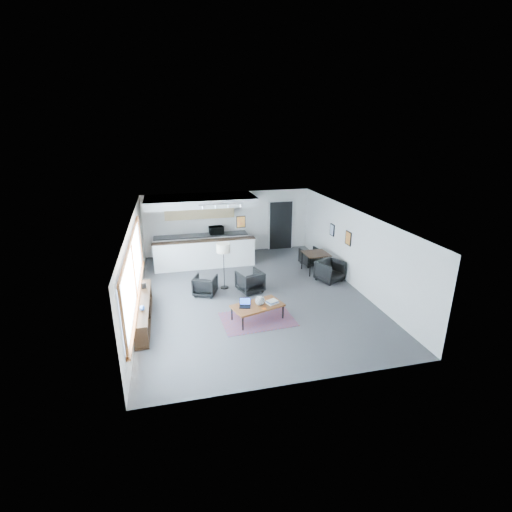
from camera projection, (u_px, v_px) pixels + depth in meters
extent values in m
cube|color=#49494B|center=(252.00, 295.00, 12.01)|extent=(7.00, 9.00, 0.01)
cube|color=white|center=(252.00, 216.00, 11.14)|extent=(7.00, 9.00, 0.01)
cube|color=silver|center=(228.00, 222.00, 15.71)|extent=(7.00, 0.01, 2.60)
cube|color=silver|center=(301.00, 330.00, 7.44)|extent=(7.00, 0.01, 2.60)
cube|color=silver|center=(135.00, 266.00, 10.81)|extent=(0.01, 9.00, 2.60)
cube|color=silver|center=(354.00, 249.00, 12.34)|extent=(0.01, 9.00, 2.60)
cube|color=#8CBFFF|center=(133.00, 271.00, 9.92)|extent=(0.02, 5.80, 1.55)
cube|color=brown|center=(137.00, 298.00, 10.19)|extent=(0.10, 5.95, 0.06)
cube|color=brown|center=(130.00, 242.00, 9.66)|extent=(0.06, 5.95, 0.06)
cube|color=brown|center=(123.00, 324.00, 7.26)|extent=(0.06, 0.06, 1.60)
cube|color=brown|center=(134.00, 271.00, 9.93)|extent=(0.06, 0.06, 1.60)
cube|color=brown|center=(140.00, 240.00, 12.59)|extent=(0.06, 0.06, 1.60)
cube|color=black|center=(143.00, 301.00, 10.16)|extent=(0.35, 3.00, 0.05)
cube|color=black|center=(145.00, 320.00, 10.35)|extent=(0.35, 3.00, 0.05)
cube|color=black|center=(141.00, 338.00, 8.92)|extent=(0.33, 0.04, 0.55)
cube|color=black|center=(144.00, 311.00, 10.26)|extent=(0.33, 0.04, 0.55)
cube|color=black|center=(146.00, 290.00, 11.59)|extent=(0.33, 0.04, 0.55)
cube|color=#3359A5|center=(142.00, 341.00, 9.11)|extent=(0.18, 0.04, 0.20)
cube|color=silver|center=(142.00, 337.00, 9.27)|extent=(0.18, 0.04, 0.22)
cube|color=maroon|center=(143.00, 333.00, 9.42)|extent=(0.18, 0.04, 0.24)
cube|color=black|center=(143.00, 330.00, 9.58)|extent=(0.18, 0.04, 0.20)
cube|color=#3359A5|center=(143.00, 326.00, 9.73)|extent=(0.18, 0.04, 0.22)
cube|color=silver|center=(144.00, 323.00, 9.89)|extent=(0.18, 0.04, 0.24)
cube|color=maroon|center=(144.00, 321.00, 10.05)|extent=(0.18, 0.04, 0.20)
cube|color=black|center=(144.00, 317.00, 10.20)|extent=(0.18, 0.04, 0.22)
cube|color=#3359A5|center=(144.00, 314.00, 10.35)|extent=(0.18, 0.03, 0.24)
cube|color=silver|center=(145.00, 312.00, 10.52)|extent=(0.18, 0.03, 0.20)
cube|color=maroon|center=(145.00, 309.00, 10.67)|extent=(0.18, 0.03, 0.22)
cube|color=black|center=(145.00, 306.00, 10.82)|extent=(0.18, 0.04, 0.24)
cube|color=black|center=(144.00, 286.00, 10.85)|extent=(0.14, 0.02, 0.18)
sphere|color=#264C99|center=(142.00, 308.00, 9.58)|extent=(0.14, 0.14, 0.14)
cube|color=white|center=(205.00, 255.00, 14.04)|extent=(3.80, 0.25, 1.10)
cube|color=black|center=(205.00, 241.00, 13.85)|extent=(3.85, 0.32, 0.04)
cube|color=white|center=(202.00, 246.00, 15.40)|extent=(3.80, 0.60, 0.90)
cube|color=#2D2D2D|center=(201.00, 235.00, 15.25)|extent=(3.82, 0.62, 0.04)
cube|color=tan|center=(199.00, 210.00, 15.04)|extent=(2.80, 0.35, 0.70)
cube|color=white|center=(200.00, 201.00, 14.23)|extent=(4.20, 1.80, 0.30)
cube|color=black|center=(241.00, 222.00, 13.96)|extent=(0.35, 0.03, 0.45)
cube|color=orange|center=(241.00, 222.00, 13.94)|extent=(0.30, 0.01, 0.40)
cube|color=black|center=(281.00, 225.00, 16.22)|extent=(1.00, 0.12, 2.10)
cube|color=white|center=(269.00, 226.00, 16.11)|extent=(0.06, 0.10, 2.10)
cube|color=white|center=(292.00, 225.00, 16.34)|extent=(0.06, 0.10, 2.10)
cube|color=white|center=(281.00, 201.00, 15.87)|extent=(1.10, 0.10, 0.06)
cube|color=silver|center=(221.00, 204.00, 13.04)|extent=(1.60, 0.04, 0.04)
cylinder|color=silver|center=(203.00, 207.00, 12.93)|extent=(0.07, 0.07, 0.09)
cylinder|color=silver|center=(216.00, 207.00, 13.03)|extent=(0.07, 0.07, 0.09)
cylinder|color=silver|center=(228.00, 206.00, 13.12)|extent=(0.07, 0.07, 0.09)
cylinder|color=silver|center=(241.00, 206.00, 13.22)|extent=(0.07, 0.07, 0.09)
cube|color=black|center=(348.00, 238.00, 12.62)|extent=(0.03, 0.38, 0.48)
cube|color=orange|center=(348.00, 238.00, 12.62)|extent=(0.00, 0.32, 0.42)
cube|color=black|center=(332.00, 230.00, 13.83)|extent=(0.03, 0.34, 0.44)
cube|color=#859FC5|center=(332.00, 230.00, 13.82)|extent=(0.00, 0.28, 0.38)
cube|color=#5A3246|center=(257.00, 319.00, 10.46)|extent=(2.08, 1.48, 0.01)
cube|color=brown|center=(258.00, 306.00, 10.32)|extent=(1.55, 1.12, 0.05)
cube|color=black|center=(243.00, 324.00, 9.83)|extent=(0.04, 0.04, 0.41)
cube|color=black|center=(232.00, 314.00, 10.35)|extent=(0.04, 0.04, 0.41)
cube|color=black|center=(283.00, 312.00, 10.44)|extent=(0.04, 0.04, 0.41)
cube|color=black|center=(271.00, 303.00, 10.97)|extent=(0.04, 0.04, 0.41)
cube|color=black|center=(264.00, 312.00, 10.07)|extent=(1.28, 0.42, 0.03)
cube|color=black|center=(252.00, 302.00, 10.60)|extent=(1.28, 0.42, 0.03)
cube|color=black|center=(245.00, 307.00, 10.20)|extent=(0.35, 0.29, 0.02)
cube|color=black|center=(245.00, 301.00, 10.27)|extent=(0.31, 0.13, 0.20)
cube|color=blue|center=(245.00, 301.00, 10.26)|extent=(0.28, 0.11, 0.17)
sphere|color=gray|center=(260.00, 301.00, 10.26)|extent=(0.27, 0.27, 0.27)
cube|color=silver|center=(272.00, 303.00, 10.41)|extent=(0.39, 0.36, 0.04)
cube|color=#3359A5|center=(272.00, 301.00, 10.40)|extent=(0.35, 0.32, 0.03)
cube|color=silver|center=(272.00, 301.00, 10.37)|extent=(0.32, 0.30, 0.03)
cube|color=#E5590C|center=(264.00, 309.00, 10.10)|extent=(0.13, 0.13, 0.01)
imported|color=black|center=(205.00, 284.00, 11.90)|extent=(0.88, 0.85, 0.70)
imported|color=black|center=(250.00, 280.00, 12.13)|extent=(0.92, 0.89, 0.77)
cylinder|color=black|center=(225.00, 287.00, 12.51)|extent=(0.35, 0.35, 0.03)
cylinder|color=black|center=(224.00, 269.00, 12.28)|extent=(0.03, 0.03, 1.32)
cylinder|color=#F3E5C7|center=(223.00, 248.00, 12.04)|extent=(0.58, 0.58, 0.29)
cube|color=black|center=(316.00, 254.00, 13.66)|extent=(0.90, 0.90, 0.04)
cylinder|color=black|center=(310.00, 268.00, 13.33)|extent=(0.04, 0.04, 0.70)
cylinder|color=black|center=(302.00, 260.00, 14.04)|extent=(0.04, 0.04, 0.70)
cylinder|color=black|center=(330.00, 266.00, 13.53)|extent=(0.04, 0.04, 0.70)
cylinder|color=black|center=(321.00, 259.00, 14.23)|extent=(0.04, 0.04, 0.70)
imported|color=black|center=(330.00, 272.00, 12.96)|extent=(0.88, 0.86, 0.69)
imported|color=black|center=(310.00, 257.00, 14.50)|extent=(0.69, 0.66, 0.62)
imported|color=black|center=(216.00, 229.00, 15.32)|extent=(0.60, 0.38, 0.39)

